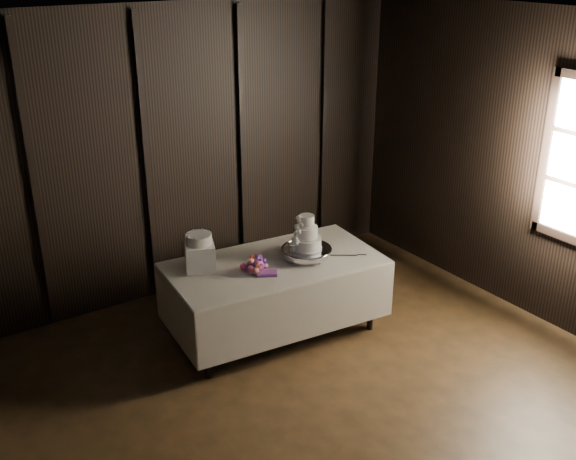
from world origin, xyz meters
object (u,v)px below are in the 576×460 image
Objects in this scene: bouquet at (255,265)px; box_pedestal at (200,256)px; display_table at (275,295)px; cake_stand at (306,253)px; small_cake at (199,239)px; wedding_cake at (305,237)px.

bouquet is 0.51m from box_pedestal.
cake_stand is at bearing -7.76° from display_table.
display_table is 0.48m from bouquet.
small_cake is (-0.94, 0.34, 0.25)m from cake_stand.
wedding_cake is at bearing -20.83° from small_cake.
display_table is 8.88× the size of small_cake.
wedding_cake is at bearing -20.83° from box_pedestal.
wedding_cake reaches higher than bouquet.
wedding_cake is 0.56m from bouquet.
wedding_cake is at bearing -150.26° from cake_stand.
display_table is 0.50m from cake_stand.
small_cake is (-0.92, 0.35, 0.07)m from wedding_cake.
box_pedestal is (-0.64, 0.26, 0.47)m from display_table.
display_table is 0.64m from wedding_cake.
bouquet is 1.50× the size of box_pedestal.
bouquet is (-0.53, 0.03, -0.16)m from wedding_cake.
bouquet is (-0.25, -0.06, 0.41)m from display_table.
display_table is 4.30× the size of cake_stand.
wedding_cake is at bearing -11.49° from display_table.
wedding_cake is 0.86× the size of bouquet.
cake_stand is 1.44× the size of wedding_cake.
bouquet is at bearing -39.60° from small_cake.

